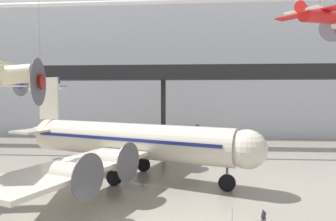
# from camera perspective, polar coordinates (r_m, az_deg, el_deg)

# --- Properties ---
(hangar_back_wall) EXTENTS (140.00, 3.00, 23.37)m
(hangar_back_wall) POSITION_cam_1_polar(r_m,az_deg,el_deg) (53.33, 0.05, 7.63)
(hangar_back_wall) COLOR silver
(hangar_back_wall) RESTS_ON ground
(mezzanine_walkway) EXTENTS (110.00, 3.20, 11.54)m
(mezzanine_walkway) POSITION_cam_1_polar(r_m,az_deg,el_deg) (42.71, -1.03, 6.24)
(mezzanine_walkway) COLOR black
(mezzanine_walkway) RESTS_ON ground
(ceiling_truss_beam) EXTENTS (120.00, 0.60, 0.60)m
(ceiling_truss_beam) POSITION_cam_1_polar(r_m,az_deg,el_deg) (38.87, -1.86, 19.94)
(ceiling_truss_beam) COLOR silver
(airliner_silver_main) EXTENTS (23.65, 27.64, 9.20)m
(airliner_silver_main) POSITION_cam_1_polar(r_m,az_deg,el_deg) (27.16, -7.90, -5.71)
(airliner_silver_main) COLOR beige
(airliner_silver_main) RESTS_ON ground
(suspended_plane_red_highwing) EXTENTS (5.46, 5.51, 7.15)m
(suspended_plane_red_highwing) POSITION_cam_1_polar(r_m,az_deg,el_deg) (23.44, 26.95, 15.82)
(suspended_plane_red_highwing) COLOR red
(suspended_plane_white_twin) EXTENTS (7.08, 6.11, 10.96)m
(suspended_plane_white_twin) POSITION_cam_1_polar(r_m,az_deg,el_deg) (37.46, -23.10, 4.34)
(suspended_plane_white_twin) COLOR silver
(stanchion_barrier) EXTENTS (0.36, 0.36, 1.08)m
(stanchion_barrier) POSITION_cam_1_polar(r_m,az_deg,el_deg) (18.62, 12.08, -19.57)
(stanchion_barrier) COLOR #B2B5BA
(stanchion_barrier) RESTS_ON ground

